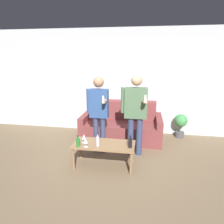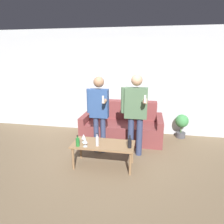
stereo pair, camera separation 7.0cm
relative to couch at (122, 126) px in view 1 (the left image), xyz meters
The scene contains 12 objects.
ground_plane 1.66m from the couch, 96.38° to the right, with size 16.00×16.00×0.00m, color #756047.
wall_back 1.16m from the couch, 109.37° to the left, with size 8.00×0.06×2.70m.
couch is the anchor object (origin of this frame).
coffee_table 1.41m from the couch, 96.84° to the right, with size 1.15×0.52×0.46m.
bottle_orange 1.54m from the couch, 99.63° to the right, with size 0.06×0.06×0.24m.
bottle_green 1.70m from the couch, 110.73° to the right, with size 0.07×0.07×0.20m.
bottle_dark 1.52m from the couch, 77.46° to the right, with size 0.07×0.07×0.23m.
wine_glass_near 1.52m from the couch, 111.19° to the right, with size 0.08×0.08×0.16m.
wine_glass_far 1.65m from the couch, 106.26° to the right, with size 0.08×0.08×0.16m.
person_standing_left 1.12m from the couch, 114.50° to the right, with size 0.45×0.41×1.63m.
person_standing_right 1.12m from the couch, 65.86° to the right, with size 0.53×0.44×1.68m.
potted_plant 1.51m from the couch, 11.84° to the left, with size 0.33×0.33×0.61m.
Camera 1 is at (0.72, -3.10, 2.02)m, focal length 32.00 mm.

